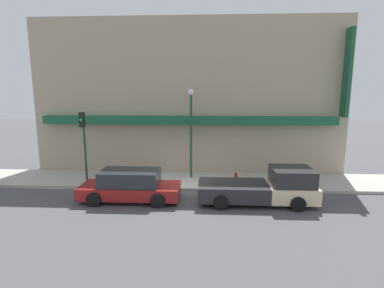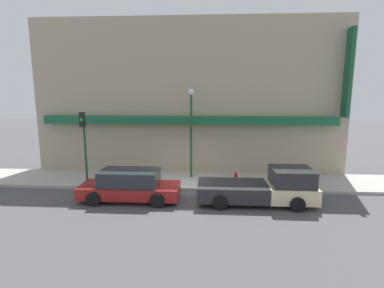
# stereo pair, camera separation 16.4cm
# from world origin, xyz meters

# --- Properties ---
(ground_plane) EXTENTS (80.00, 80.00, 0.00)m
(ground_plane) POSITION_xyz_m (0.00, 0.00, 0.00)
(ground_plane) COLOR #4C4C4F
(sidewalk) EXTENTS (36.00, 3.37, 0.16)m
(sidewalk) POSITION_xyz_m (0.00, 1.68, 0.08)
(sidewalk) COLOR #ADA89E
(sidewalk) RESTS_ON ground
(building) EXTENTS (19.80, 3.80, 9.82)m
(building) POSITION_xyz_m (0.01, 4.85, 4.90)
(building) COLOR tan
(building) RESTS_ON ground
(pickup_truck) EXTENTS (5.57, 2.22, 1.74)m
(pickup_truck) POSITION_xyz_m (4.02, -1.45, 0.76)
(pickup_truck) COLOR beige
(pickup_truck) RESTS_ON ground
(parked_car) EXTENTS (4.89, 2.04, 1.53)m
(parked_car) POSITION_xyz_m (-2.54, -1.45, 0.74)
(parked_car) COLOR maroon
(parked_car) RESTS_ON ground
(fire_hydrant) EXTENTS (0.17, 0.17, 0.74)m
(fire_hydrant) POSITION_xyz_m (2.84, 0.67, 0.53)
(fire_hydrant) COLOR red
(fire_hydrant) RESTS_ON sidewalk
(street_lamp) EXTENTS (0.36, 0.36, 5.31)m
(street_lamp) POSITION_xyz_m (0.26, 2.15, 3.50)
(street_lamp) COLOR #1E4728
(street_lamp) RESTS_ON sidewalk
(traffic_light) EXTENTS (0.28, 0.42, 4.07)m
(traffic_light) POSITION_xyz_m (-5.48, 0.27, 2.94)
(traffic_light) COLOR #1E4728
(traffic_light) RESTS_ON sidewalk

